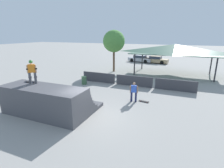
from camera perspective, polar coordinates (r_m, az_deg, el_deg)
ground_plane at (r=11.44m, az=-7.13°, el=-10.84°), size 160.00×160.00×0.00m
quarter_pipe_ramp at (r=12.46m, az=-20.18°, el=-5.23°), size 5.74×3.87×1.90m
skater_on_deck at (r=12.81m, az=-24.72°, el=4.12°), size 0.63×0.54×1.60m
skateboard_on_deck at (r=13.35m, az=-25.10°, el=0.69°), size 0.84×0.32×0.09m
bystander_walking at (r=13.67m, az=7.15°, el=-2.28°), size 0.64×0.29×1.57m
skateboard_on_ground at (r=13.99m, az=10.47°, el=-5.55°), size 0.83×0.31×0.09m
barrier_fence at (r=17.88m, az=7.19°, el=0.98°), size 11.76×0.12×1.05m
pavilion_shelter at (r=23.79m, az=19.78°, el=10.66°), size 10.72×5.07×3.89m
tree_beside_pavilion at (r=24.31m, az=0.62°, el=13.76°), size 2.97×2.97×5.66m
trash_bin at (r=18.64m, az=-9.08°, el=1.21°), size 0.52×0.52×0.85m
parked_car_silver at (r=33.54m, az=9.22°, el=8.13°), size 4.73×2.54×1.27m
parked_car_tan at (r=32.87m, az=14.12°, el=7.69°), size 4.43×2.21×1.27m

